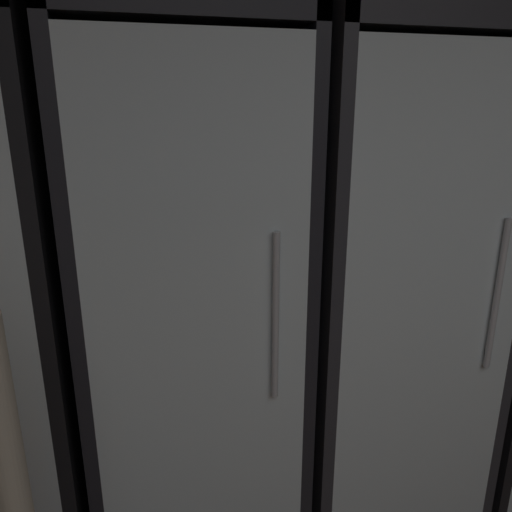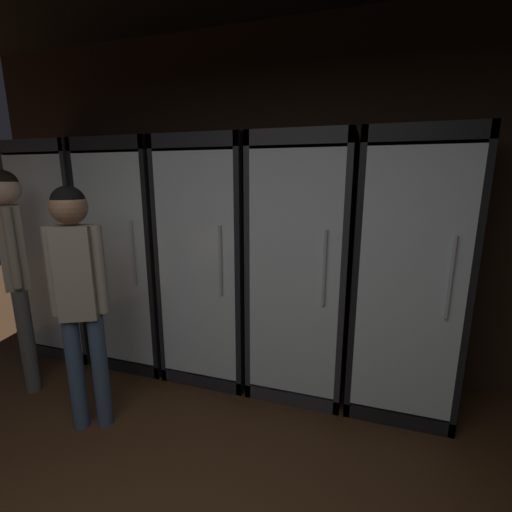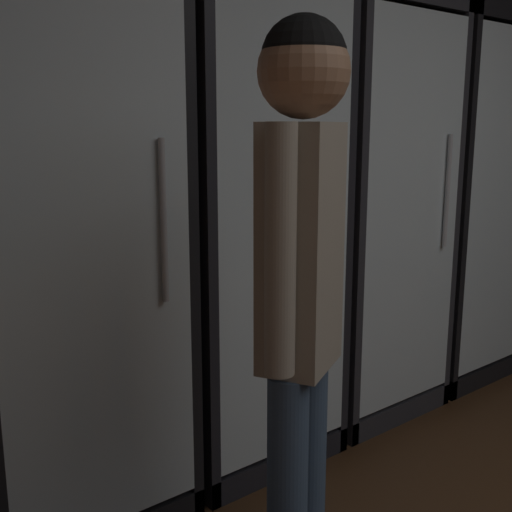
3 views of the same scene
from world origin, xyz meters
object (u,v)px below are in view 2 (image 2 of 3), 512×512
object	(u,v)px
cooler_far_left	(76,251)
shopper_far	(14,256)
cooler_left	(141,256)
cooler_right	(303,269)
cooler_center	(216,262)
cooler_far_right	(405,277)
shopper_near	(78,283)

from	to	relation	value
cooler_far_left	shopper_far	xyz separation A→B (m)	(0.16, -0.73, 0.12)
cooler_left	cooler_right	world-z (taller)	same
cooler_center	cooler_far_right	distance (m)	1.45
cooler_left	shopper_far	size ratio (longest dim) A/B	1.15
cooler_far_left	shopper_near	bearing A→B (deg)	-44.71
shopper_near	cooler_center	bearing A→B (deg)	62.78
cooler_far_left	shopper_far	bearing A→B (deg)	-77.44
cooler_far_right	shopper_far	world-z (taller)	cooler_far_right
cooler_right	shopper_far	world-z (taller)	cooler_right
cooler_left	shopper_far	distance (m)	0.93
cooler_far_left	cooler_right	distance (m)	2.18
cooler_right	cooler_left	bearing A→B (deg)	179.99
cooler_left	cooler_far_right	distance (m)	2.18
cooler_center	cooler_far_right	size ratio (longest dim) A/B	1.00
cooler_center	shopper_far	size ratio (longest dim) A/B	1.15
shopper_near	shopper_far	bearing A→B (deg)	164.49
shopper_far	cooler_right	bearing A→B (deg)	19.92
shopper_far	cooler_far_right	bearing A→B (deg)	14.94
cooler_far_left	shopper_far	distance (m)	0.76
cooler_left	shopper_near	bearing A→B (deg)	-76.13
cooler_far_left	cooler_center	world-z (taller)	same
cooler_far_left	cooler_far_right	distance (m)	2.90
cooler_center	shopper_near	xyz separation A→B (m)	(-0.49, -0.95, 0.05)
cooler_center	cooler_right	bearing A→B (deg)	-0.03
cooler_far_left	cooler_left	xyz separation A→B (m)	(0.73, 0.00, 0.01)
cooler_right	cooler_far_right	bearing A→B (deg)	0.06
cooler_left	cooler_center	distance (m)	0.72
cooler_right	cooler_far_right	distance (m)	0.72
cooler_left	cooler_center	world-z (taller)	same
cooler_left	shopper_near	xyz separation A→B (m)	(0.24, -0.95, 0.05)
cooler_left	cooler_right	bearing A→B (deg)	-0.01
cooler_far_left	cooler_center	bearing A→B (deg)	0.02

